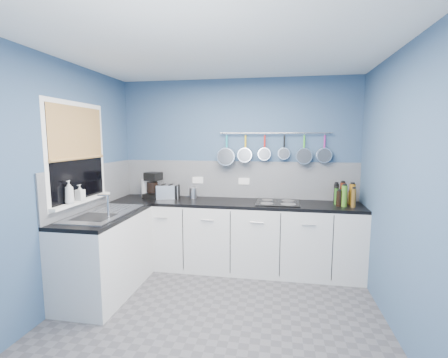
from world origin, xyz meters
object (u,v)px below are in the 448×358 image
(soap_bottle_b, at_px, (80,193))
(coffee_maker, at_px, (153,185))
(soap_bottle_a, at_px, (69,192))
(hob, at_px, (278,203))
(paper_towel, at_px, (145,188))
(canister, at_px, (193,193))
(toaster, at_px, (167,192))

(soap_bottle_b, relative_size, coffee_maker, 0.49)
(coffee_maker, bearing_deg, soap_bottle_b, -96.59)
(soap_bottle_a, bearing_deg, soap_bottle_b, 90.00)
(hob, bearing_deg, paper_towel, 176.88)
(paper_towel, distance_m, hob, 1.82)
(canister, bearing_deg, toaster, -166.63)
(paper_towel, bearing_deg, hob, -3.12)
(soap_bottle_a, relative_size, hob, 0.44)
(soap_bottle_a, distance_m, paper_towel, 1.27)
(coffee_maker, bearing_deg, canister, 25.96)
(coffee_maker, distance_m, hob, 1.69)
(soap_bottle_a, height_order, toaster, soap_bottle_a)
(paper_towel, relative_size, canister, 1.73)
(soap_bottle_b, height_order, paper_towel, soap_bottle_b)
(coffee_maker, distance_m, toaster, 0.21)
(soap_bottle_b, xyz_separation_m, canister, (0.95, 1.09, -0.17))
(soap_bottle_b, bearing_deg, paper_towel, 75.44)
(hob, bearing_deg, soap_bottle_b, -155.31)
(soap_bottle_a, height_order, paper_towel, soap_bottle_a)
(coffee_maker, xyz_separation_m, canister, (0.54, 0.10, -0.10))
(soap_bottle_b, distance_m, hob, 2.31)
(soap_bottle_b, height_order, canister, soap_bottle_b)
(soap_bottle_b, height_order, coffee_maker, coffee_maker)
(toaster, height_order, hob, toaster)
(toaster, bearing_deg, hob, -19.87)
(toaster, distance_m, hob, 1.49)
(soap_bottle_b, height_order, hob, soap_bottle_b)
(coffee_maker, distance_m, canister, 0.56)
(soap_bottle_a, distance_m, coffee_maker, 1.25)
(coffee_maker, bearing_deg, toaster, 20.22)
(soap_bottle_b, relative_size, toaster, 0.60)
(coffee_maker, relative_size, hob, 0.65)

